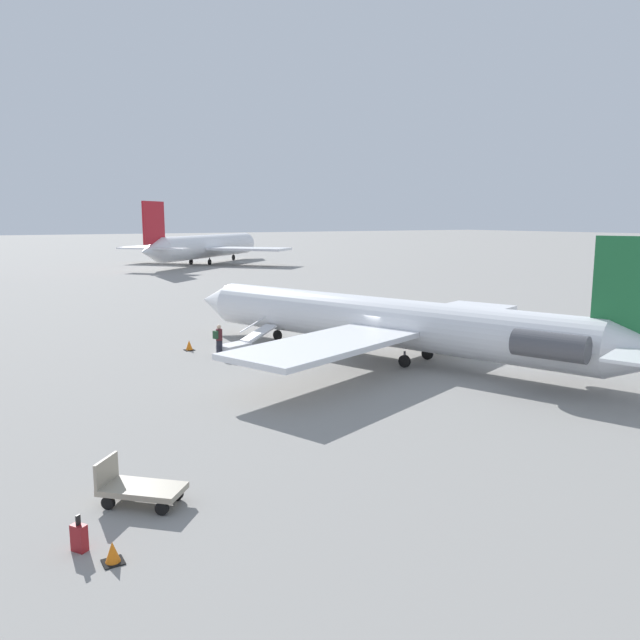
{
  "coord_description": "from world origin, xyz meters",
  "views": [
    {
      "loc": [
        -27.24,
        20.29,
        7.59
      ],
      "look_at": [
        3.07,
        1.98,
        1.83
      ],
      "focal_mm": 35.0,
      "sensor_mm": 36.0,
      "label": 1
    }
  ],
  "objects_px": {
    "luggage_cart": "(138,488)",
    "suitcase": "(79,537)",
    "boarding_stairs": "(239,345)",
    "airplane_far_right": "(206,246)",
    "passenger": "(219,338)",
    "airplane_main": "(394,322)"
  },
  "relations": [
    {
      "from": "luggage_cart",
      "to": "suitcase",
      "type": "relative_size",
      "value": 2.67
    },
    {
      "from": "boarding_stairs",
      "to": "suitcase",
      "type": "height_order",
      "value": "boarding_stairs"
    },
    {
      "from": "boarding_stairs",
      "to": "suitcase",
      "type": "distance_m",
      "value": 21.98
    },
    {
      "from": "airplane_far_right",
      "to": "luggage_cart",
      "type": "height_order",
      "value": "airplane_far_right"
    },
    {
      "from": "boarding_stairs",
      "to": "luggage_cart",
      "type": "distance_m",
      "value": 19.58
    },
    {
      "from": "boarding_stairs",
      "to": "luggage_cart",
      "type": "xyz_separation_m",
      "value": [
        -16.64,
        10.31,
        0.09
      ]
    },
    {
      "from": "airplane_far_right",
      "to": "boarding_stairs",
      "type": "bearing_deg",
      "value": -150.89
    },
    {
      "from": "boarding_stairs",
      "to": "luggage_cart",
      "type": "relative_size",
      "value": 1.75
    },
    {
      "from": "airplane_main",
      "to": "airplane_far_right",
      "type": "height_order",
      "value": "airplane_far_right"
    },
    {
      "from": "airplane_far_right",
      "to": "suitcase",
      "type": "xyz_separation_m",
      "value": [
        -86.58,
        36.21,
        -2.69
      ]
    },
    {
      "from": "luggage_cart",
      "to": "suitcase",
      "type": "height_order",
      "value": "luggage_cart"
    },
    {
      "from": "boarding_stairs",
      "to": "suitcase",
      "type": "xyz_separation_m",
      "value": [
        -18.34,
        12.12,
        -0.05
      ]
    },
    {
      "from": "passenger",
      "to": "suitcase",
      "type": "relative_size",
      "value": 1.98
    },
    {
      "from": "luggage_cart",
      "to": "boarding_stairs",
      "type": "bearing_deg",
      "value": -78.29
    },
    {
      "from": "luggage_cart",
      "to": "passenger",
      "type": "bearing_deg",
      "value": -75.19
    },
    {
      "from": "airplane_far_right",
      "to": "boarding_stairs",
      "type": "relative_size",
      "value": 8.03
    },
    {
      "from": "luggage_cart",
      "to": "airplane_far_right",
      "type": "bearing_deg",
      "value": -68.58
    },
    {
      "from": "boarding_stairs",
      "to": "suitcase",
      "type": "relative_size",
      "value": 4.68
    },
    {
      "from": "airplane_main",
      "to": "airplane_far_right",
      "type": "bearing_deg",
      "value": -33.01
    },
    {
      "from": "airplane_main",
      "to": "boarding_stairs",
      "type": "bearing_deg",
      "value": 25.54
    },
    {
      "from": "airplane_far_right",
      "to": "luggage_cart",
      "type": "bearing_deg",
      "value": -153.5
    },
    {
      "from": "boarding_stairs",
      "to": "passenger",
      "type": "bearing_deg",
      "value": 175.19
    }
  ]
}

